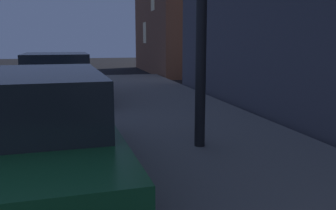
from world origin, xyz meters
TOP-DOWN VIEW (x-y plane):
  - car_green at (2.85, 4.73)m, footprint 2.20×4.67m
  - car_white at (2.85, 10.93)m, footprint 2.24×4.50m

SIDE VIEW (x-z plane):
  - car_white at x=2.85m, z-range 0.00..1.43m
  - car_green at x=2.85m, z-range 0.00..1.43m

